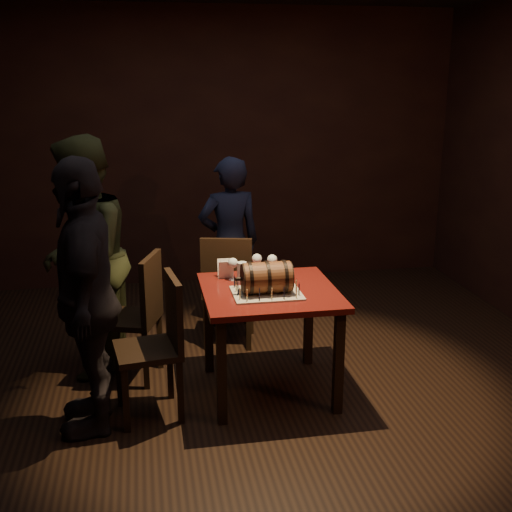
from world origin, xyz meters
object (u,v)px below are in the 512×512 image
(pint_of_ale, at_px, (242,273))
(chair_back, at_px, (228,285))
(pub_table, at_px, (269,305))
(person_back, at_px, (230,243))
(wine_glass_right, at_px, (272,261))
(chair_left_rear, at_px, (139,310))
(wine_glass_left, at_px, (233,264))
(wine_glass_mid, at_px, (257,260))
(barrel_cake, at_px, (267,277))
(chair_left_front, at_px, (159,339))
(person_left_front, at_px, (87,297))
(person_left_rear, at_px, (84,258))

(pint_of_ale, bearing_deg, chair_back, 91.29)
(pub_table, distance_m, chair_back, 0.85)
(person_back, bearing_deg, pub_table, 86.45)
(wine_glass_right, height_order, chair_left_rear, chair_left_rear)
(wine_glass_left, relative_size, chair_left_rear, 0.17)
(wine_glass_mid, xyz_separation_m, chair_back, (-0.15, 0.50, -0.34))
(barrel_cake, relative_size, wine_glass_mid, 2.34)
(barrel_cake, relative_size, wine_glass_left, 2.34)
(wine_glass_mid, height_order, wine_glass_right, same)
(wine_glass_mid, distance_m, chair_left_front, 0.94)
(wine_glass_mid, bearing_deg, person_left_front, -153.70)
(pub_table, relative_size, person_left_front, 0.53)
(chair_back, xyz_separation_m, person_back, (0.08, 0.47, 0.22))
(pub_table, distance_m, wine_glass_right, 0.37)
(pub_table, height_order, barrel_cake, barrel_cake)
(wine_glass_left, xyz_separation_m, wine_glass_right, (0.29, 0.04, 0.00))
(pint_of_ale, bearing_deg, wine_glass_left, 123.60)
(wine_glass_left, height_order, chair_back, chair_back)
(wine_glass_mid, distance_m, pint_of_ale, 0.21)
(pub_table, height_order, chair_back, chair_back)
(person_left_front, bearing_deg, pint_of_ale, 111.59)
(barrel_cake, xyz_separation_m, person_left_front, (-1.14, -0.16, -0.01))
(wine_glass_left, height_order, pint_of_ale, wine_glass_left)
(chair_back, bearing_deg, barrel_cake, -81.41)
(chair_back, distance_m, chair_left_rear, 0.84)
(pub_table, xyz_separation_m, chair_back, (-0.17, 0.82, -0.12))
(wine_glass_left, relative_size, person_left_rear, 0.09)
(person_back, bearing_deg, pint_of_ale, 78.89)
(barrel_cake, distance_m, wine_glass_mid, 0.41)
(chair_back, distance_m, person_left_rear, 1.16)
(person_left_rear, bearing_deg, pint_of_ale, 77.01)
(person_back, height_order, person_left_front, person_left_front)
(pub_table, relative_size, chair_left_front, 0.97)
(barrel_cake, height_order, chair_left_front, barrel_cake)
(chair_left_front, xyz_separation_m, person_left_rear, (-0.50, 0.75, 0.35))
(wine_glass_left, relative_size, wine_glass_right, 1.00)
(pint_of_ale, bearing_deg, person_left_front, -157.88)
(chair_left_front, distance_m, person_left_front, 0.54)
(pub_table, xyz_separation_m, wine_glass_right, (0.08, 0.28, 0.23))
(pub_table, relative_size, pint_of_ale, 6.00)
(wine_glass_mid, relative_size, chair_left_rear, 0.17)
(chair_left_rear, bearing_deg, chair_left_front, -76.75)
(chair_left_front, bearing_deg, pint_of_ale, 29.79)
(wine_glass_left, distance_m, wine_glass_mid, 0.20)
(barrel_cake, relative_size, person_left_rear, 0.22)
(pub_table, height_order, chair_left_front, chair_left_front)
(wine_glass_mid, distance_m, person_left_rear, 1.25)
(pub_table, relative_size, wine_glass_left, 5.59)
(wine_glass_right, distance_m, person_left_front, 1.36)
(barrel_cake, distance_m, wine_glass_left, 0.38)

